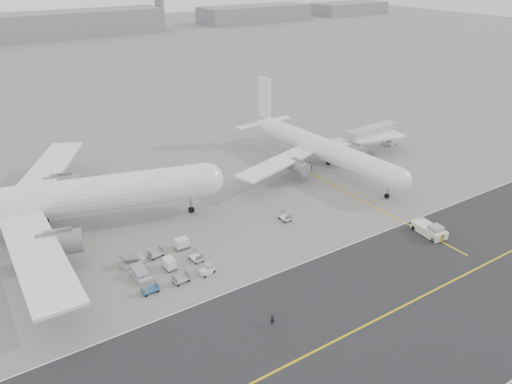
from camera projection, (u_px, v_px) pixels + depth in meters
ground at (259, 270)px, 75.64m from camera, size 700.00×700.00×0.00m
taxiway at (368, 324)px, 64.58m from camera, size 220.00×59.00×0.03m
horizon_buildings at (52, 38)px, 286.50m from camera, size 520.00×28.00×28.00m
control_tower at (159, 2)px, 318.06m from camera, size 7.00×7.00×31.25m
airliner_a at (41, 201)px, 82.78m from camera, size 61.62×60.28×21.73m
airliner_b at (321, 148)px, 109.93m from camera, size 47.52×48.14×16.59m
pushback_tug at (430, 230)px, 84.84m from camera, size 3.48×7.90×2.23m
jet_bridge at (371, 134)px, 119.84m from camera, size 16.69×3.94×6.27m
gse_cluster at (169, 269)px, 75.93m from camera, size 17.71×17.23×1.81m
stray_dolly at (285, 220)px, 89.94m from camera, size 1.51×2.41×1.47m
ground_crew_a at (272, 319)px, 64.17m from camera, size 0.64×0.45×1.65m
ground_crew_b at (442, 239)px, 82.47m from camera, size 0.90×0.78×1.59m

